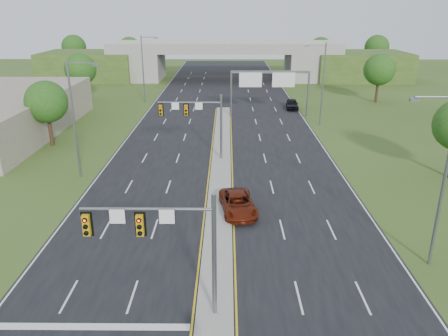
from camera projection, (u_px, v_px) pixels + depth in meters
ground at (215, 315)px, 23.19m from camera, size 240.00×240.00×0.00m
road at (222, 134)px, 56.01m from camera, size 24.00×160.00×0.02m
median at (221, 165)px, 44.72m from camera, size 2.00×54.00×0.16m
lane_markings at (216, 148)px, 50.30m from camera, size 23.72×160.00×0.01m
signal_mast_near at (168, 237)px, 21.50m from camera, size 6.62×0.60×7.00m
signal_mast_far at (199, 117)px, 44.94m from camera, size 6.62×0.60×7.00m
sign_gantry at (269, 81)px, 63.44m from camera, size 11.58×0.44×6.67m
overpass at (225, 63)px, 96.96m from camera, size 80.00×14.00×8.10m
lightpole_l_mid at (75, 115)px, 39.92m from camera, size 2.85×0.25×11.00m
lightpole_l_far at (144, 66)px, 72.74m from camera, size 2.85×0.25×11.00m
lightpole_r_near at (442, 175)px, 25.66m from camera, size 2.85×0.25×11.00m
lightpole_r_far at (322, 80)px, 58.48m from camera, size 2.85×0.25×11.00m
tree_l_near at (46, 102)px, 49.67m from camera, size 4.80×4.80×7.60m
tree_l_mid at (80, 69)px, 73.02m from camera, size 5.20×5.20×8.12m
tree_r_mid at (379, 70)px, 72.66m from camera, size 5.20×5.20×8.12m
tree_back_a at (74, 47)px, 109.57m from camera, size 6.00×6.00×8.85m
tree_back_b at (130, 48)px, 109.59m from camera, size 5.60×5.60×8.32m
tree_back_c at (321, 49)px, 109.24m from camera, size 5.60×5.60×8.32m
tree_back_d at (377, 47)px, 109.02m from camera, size 6.00×6.00×8.85m
car_far_a at (238, 203)px, 34.46m from camera, size 3.23×5.73×1.51m
car_far_c at (292, 104)px, 69.52m from camera, size 2.20×4.71×1.56m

